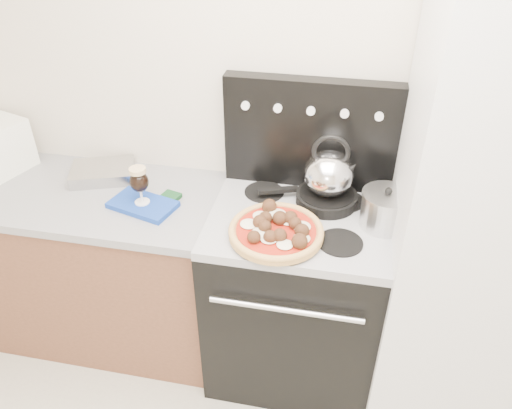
% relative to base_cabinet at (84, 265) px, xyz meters
% --- Properties ---
extents(room_shell, '(3.52, 3.01, 2.52)m').
position_rel_base_cabinet_xyz_m(room_shell, '(1.02, -0.91, 0.82)').
color(room_shell, beige).
rests_on(room_shell, ground).
extents(base_cabinet, '(1.45, 0.60, 0.86)m').
position_rel_base_cabinet_xyz_m(base_cabinet, '(0.00, 0.00, 0.00)').
color(base_cabinet, brown).
rests_on(base_cabinet, ground).
extents(countertop, '(1.48, 0.63, 0.04)m').
position_rel_base_cabinet_xyz_m(countertop, '(0.00, 0.00, 0.45)').
color(countertop, gray).
rests_on(countertop, base_cabinet).
extents(stove_body, '(0.76, 0.65, 0.88)m').
position_rel_base_cabinet_xyz_m(stove_body, '(1.10, -0.02, 0.01)').
color(stove_body, black).
rests_on(stove_body, ground).
extents(cooktop, '(0.76, 0.65, 0.04)m').
position_rel_base_cabinet_xyz_m(cooktop, '(1.10, -0.02, 0.47)').
color(cooktop, '#ADADB2').
rests_on(cooktop, stove_body).
extents(backguard, '(0.76, 0.08, 0.50)m').
position_rel_base_cabinet_xyz_m(backguard, '(1.10, 0.25, 0.74)').
color(backguard, black).
rests_on(backguard, cooktop).
extents(fridge, '(0.64, 0.68, 1.90)m').
position_rel_base_cabinet_xyz_m(fridge, '(1.80, -0.05, 0.52)').
color(fridge, silver).
rests_on(fridge, ground).
extents(foil_sheet, '(0.34, 0.30, 0.06)m').
position_rel_base_cabinet_xyz_m(foil_sheet, '(0.13, 0.13, 0.50)').
color(foil_sheet, silver).
rests_on(foil_sheet, countertop).
extents(oven_mitt, '(0.32, 0.24, 0.02)m').
position_rel_base_cabinet_xyz_m(oven_mitt, '(0.42, -0.07, 0.48)').
color(oven_mitt, '#183EA7').
rests_on(oven_mitt, countertop).
extents(beer_glass, '(0.10, 0.10, 0.18)m').
position_rel_base_cabinet_xyz_m(beer_glass, '(0.42, -0.07, 0.58)').
color(beer_glass, black).
rests_on(beer_glass, oven_mitt).
extents(pizza_pan, '(0.35, 0.35, 0.01)m').
position_rel_base_cabinet_xyz_m(pizza_pan, '(1.03, -0.19, 0.50)').
color(pizza_pan, black).
rests_on(pizza_pan, cooktop).
extents(pizza, '(0.46, 0.46, 0.05)m').
position_rel_base_cabinet_xyz_m(pizza, '(1.03, -0.19, 0.53)').
color(pizza, '#ECBC5A').
rests_on(pizza, pizza_pan).
extents(skillet, '(0.34, 0.34, 0.05)m').
position_rel_base_cabinet_xyz_m(skillet, '(1.21, 0.10, 0.51)').
color(skillet, black).
rests_on(skillet, cooktop).
extents(tea_kettle, '(0.22, 0.22, 0.24)m').
position_rel_base_cabinet_xyz_m(tea_kettle, '(1.21, 0.10, 0.66)').
color(tea_kettle, silver).
rests_on(tea_kettle, skillet).
extents(stock_pot, '(0.20, 0.20, 0.14)m').
position_rel_base_cabinet_xyz_m(stock_pot, '(1.45, -0.02, 0.56)').
color(stock_pot, silver).
rests_on(stock_pot, cooktop).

